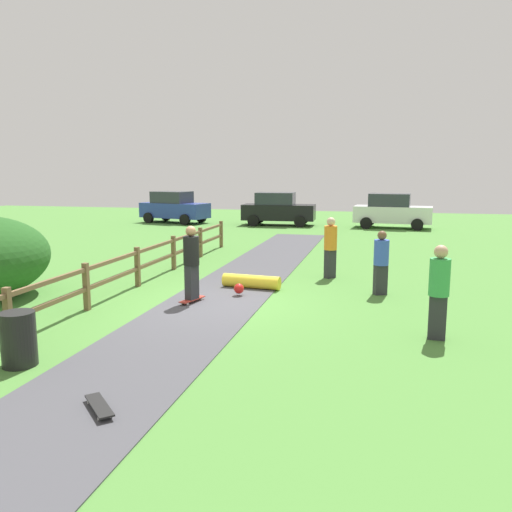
% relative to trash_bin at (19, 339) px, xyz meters
% --- Properties ---
extents(ground_plane, '(60.00, 60.00, 0.00)m').
position_rel_trash_bin_xyz_m(ground_plane, '(1.80, 4.62, -0.45)').
color(ground_plane, '#4C8438').
extents(asphalt_path, '(2.40, 28.00, 0.02)m').
position_rel_trash_bin_xyz_m(asphalt_path, '(1.80, 4.62, -0.44)').
color(asphalt_path, '#47474C').
rests_on(asphalt_path, ground_plane).
extents(wooden_fence, '(0.12, 18.12, 1.10)m').
position_rel_trash_bin_xyz_m(wooden_fence, '(-0.80, 4.62, 0.22)').
color(wooden_fence, brown).
rests_on(wooden_fence, ground_plane).
extents(trash_bin, '(0.56, 0.56, 0.90)m').
position_rel_trash_bin_xyz_m(trash_bin, '(0.00, 0.00, 0.00)').
color(trash_bin, black).
rests_on(trash_bin, ground_plane).
extents(skater_riding, '(0.47, 0.82, 1.85)m').
position_rel_trash_bin_xyz_m(skater_riding, '(1.30, 4.52, 0.61)').
color(skater_riding, '#B23326').
rests_on(skater_riding, asphalt_path).
extents(skater_fallen, '(1.62, 1.31, 0.36)m').
position_rel_trash_bin_xyz_m(skater_fallen, '(2.31, 6.29, -0.25)').
color(skater_fallen, yellow).
rests_on(skater_fallen, asphalt_path).
extents(skateboard_loose, '(0.70, 0.71, 0.08)m').
position_rel_trash_bin_xyz_m(skateboard_loose, '(2.14, -1.21, -0.36)').
color(skateboard_loose, black).
rests_on(skateboard_loose, asphalt_path).
extents(bystander_green, '(0.41, 0.41, 1.81)m').
position_rel_trash_bin_xyz_m(bystander_green, '(6.77, 3.03, 0.55)').
color(bystander_green, '#2D2D33').
rests_on(bystander_green, ground_plane).
extents(bystander_blue, '(0.51, 0.51, 1.66)m').
position_rel_trash_bin_xyz_m(bystander_blue, '(5.71, 6.50, 0.46)').
color(bystander_blue, '#2D2D33').
rests_on(bystander_blue, ground_plane).
extents(bystander_orange, '(0.53, 0.53, 1.81)m').
position_rel_trash_bin_xyz_m(bystander_orange, '(4.24, 8.33, 0.55)').
color(bystander_orange, '#2D2D33').
rests_on(bystander_orange, ground_plane).
extents(parked_car_black, '(4.26, 2.13, 1.92)m').
position_rel_trash_bin_xyz_m(parked_car_black, '(-0.24, 23.00, 0.51)').
color(parked_car_black, black).
rests_on(parked_car_black, ground_plane).
extents(parked_car_white, '(4.33, 2.29, 1.92)m').
position_rel_trash_bin_xyz_m(parked_car_white, '(6.24, 23.00, 0.51)').
color(parked_car_white, silver).
rests_on(parked_car_white, ground_plane).
extents(parked_car_blue, '(4.48, 2.73, 1.92)m').
position_rel_trash_bin_xyz_m(parked_car_blue, '(-6.76, 23.01, 0.51)').
color(parked_car_blue, '#283D99').
rests_on(parked_car_blue, ground_plane).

